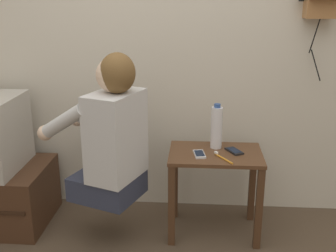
{
  "coord_description": "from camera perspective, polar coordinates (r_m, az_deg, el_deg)",
  "views": [
    {
      "loc": [
        0.24,
        -1.69,
        1.46
      ],
      "look_at": [
        0.07,
        0.61,
        0.71
      ],
      "focal_mm": 45.0,
      "sensor_mm": 36.0,
      "label": 1
    }
  ],
  "objects": [
    {
      "name": "toothbrush",
      "position": [
        2.45,
        7.35,
        -4.25
      ],
      "size": [
        0.1,
        0.15,
        0.02
      ],
      "rotation": [
        0.0,
        0.0,
        0.57
      ],
      "color": "orange",
      "rests_on": "side_table"
    },
    {
      "name": "cell_phone_spare",
      "position": [
        2.56,
        8.94,
        -3.35
      ],
      "size": [
        0.11,
        0.14,
        0.01
      ],
      "rotation": [
        0.0,
        0.0,
        0.5
      ],
      "color": "black",
      "rests_on": "side_table"
    },
    {
      "name": "wall_back",
      "position": [
        2.75,
        -0.78,
        14.1
      ],
      "size": [
        6.8,
        0.05,
        2.55
      ],
      "color": "beige",
      "rests_on": "ground_plane"
    },
    {
      "name": "water_bottle",
      "position": [
        2.57,
        6.59,
        -0.16
      ],
      "size": [
        0.07,
        0.07,
        0.28
      ],
      "color": "silver",
      "rests_on": "side_table"
    },
    {
      "name": "person",
      "position": [
        2.38,
        -7.7,
        -1.05
      ],
      "size": [
        0.61,
        0.52,
        0.85
      ],
      "rotation": [
        0.0,
        0.0,
        1.2
      ],
      "color": "#2D3347",
      "rests_on": "ground_plane"
    },
    {
      "name": "side_table",
      "position": [
        2.58,
        6.37,
        -6.1
      ],
      "size": [
        0.56,
        0.38,
        0.53
      ],
      "color": "#51331E",
      "rests_on": "ground_plane"
    },
    {
      "name": "cell_phone_held",
      "position": [
        2.49,
        4.27,
        -3.81
      ],
      "size": [
        0.08,
        0.13,
        0.01
      ],
      "rotation": [
        0.0,
        0.0,
        0.17
      ],
      "color": "silver",
      "rests_on": "side_table"
    }
  ]
}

